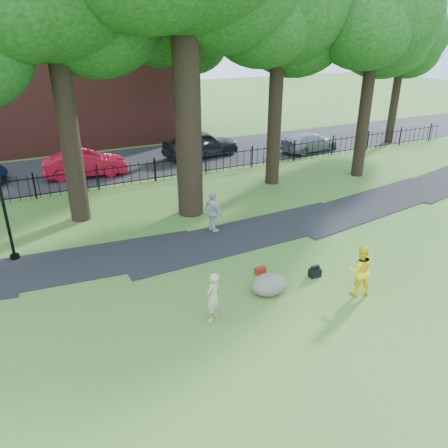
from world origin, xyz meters
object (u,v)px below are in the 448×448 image
man (360,270)px  boulder (269,283)px  lamppost (6,218)px  woman (213,297)px  red_sedan (85,164)px

man → boulder: 2.75m
man → lamppost: (-9.34, 7.12, 0.78)m
lamppost → woman: bearing=-65.8°
woman → red_sedan: bearing=-117.4°
woman → lamppost: lamppost is taller
woman → red_sedan: 15.11m
woman → red_sedan: size_ratio=0.33×
man → red_sedan: man is taller
man → red_sedan: size_ratio=0.37×
boulder → woman: bearing=-167.5°
man → red_sedan: (-5.23, 15.87, -0.09)m
woman → man: size_ratio=0.90×
lamppost → red_sedan: lamppost is taller
boulder → lamppost: bearing=139.8°
woman → lamppost: 8.00m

